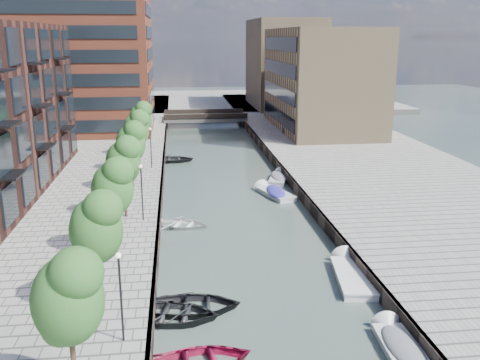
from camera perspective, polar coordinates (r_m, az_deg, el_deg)
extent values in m
plane|color=#38473F|center=(55.22, -1.86, 0.50)|extent=(300.00, 300.00, 0.00)
cube|color=gray|center=(58.65, 13.90, 1.43)|extent=(20.00, 140.00, 1.00)
cube|color=#332823|center=(54.92, -8.22, 0.81)|extent=(0.25, 140.00, 1.00)
cube|color=#332823|center=(55.94, 4.37, 1.18)|extent=(0.25, 140.00, 1.00)
cube|color=gray|center=(114.13, -4.56, 8.28)|extent=(80.00, 40.00, 1.00)
cube|color=brown|center=(79.25, -16.53, 16.00)|extent=(18.00, 18.00, 30.00)
cube|color=#9A805E|center=(78.25, 8.56, 10.59)|extent=(12.00, 25.00, 14.00)
cube|color=#9A805E|center=(103.44, 4.73, 12.30)|extent=(12.00, 20.00, 16.00)
cube|color=gray|center=(86.30, -3.77, 6.65)|extent=(13.00, 6.00, 0.60)
cube|color=#332823|center=(83.44, -3.66, 6.78)|extent=(13.00, 0.40, 0.80)
cube|color=#332823|center=(88.98, -3.88, 7.29)|extent=(13.00, 0.40, 0.80)
ellipsoid|color=#1E4A1C|center=(19.64, -17.92, -11.51)|extent=(2.50, 2.50, 3.25)
cylinder|color=#382619|center=(27.02, -14.72, -10.12)|extent=(0.20, 0.20, 3.20)
ellipsoid|color=#1E4A1C|center=(26.00, -15.12, -4.67)|extent=(2.50, 2.50, 3.25)
cylinder|color=#382619|center=(33.45, -13.18, -5.05)|extent=(0.20, 0.20, 3.20)
ellipsoid|color=#1E4A1C|center=(32.63, -13.47, -0.55)|extent=(2.50, 2.50, 3.25)
cylinder|color=#382619|center=(40.06, -12.16, -1.63)|extent=(0.20, 0.20, 3.20)
ellipsoid|color=#1E4A1C|center=(39.38, -12.38, 2.17)|extent=(2.50, 2.50, 3.25)
cylinder|color=#382619|center=(46.79, -11.43, 0.82)|extent=(0.20, 0.20, 3.20)
ellipsoid|color=#1E4A1C|center=(46.21, -11.61, 4.09)|extent=(2.50, 2.50, 3.25)
cylinder|color=#382619|center=(53.59, -10.89, 2.64)|extent=(0.20, 0.20, 3.20)
ellipsoid|color=#1E4A1C|center=(53.09, -11.04, 5.52)|extent=(2.50, 2.50, 3.25)
cylinder|color=#382619|center=(60.44, -10.47, 4.06)|extent=(0.20, 0.20, 3.20)
ellipsoid|color=#1E4A1C|center=(59.99, -10.59, 6.61)|extent=(2.50, 2.50, 3.25)
cylinder|color=black|center=(24.01, -12.58, -12.25)|extent=(0.10, 0.10, 4.00)
sphere|color=#FFF2CC|center=(23.17, -12.86, -7.84)|extent=(0.24, 0.24, 0.24)
cylinder|color=black|center=(38.89, -10.41, -1.43)|extent=(0.10, 0.10, 4.00)
sphere|color=#FFF2CC|center=(38.38, -10.55, 1.44)|extent=(0.24, 0.24, 0.24)
cylinder|color=black|center=(54.41, -9.48, 3.32)|extent=(0.10, 0.10, 4.00)
sphere|color=#FFF2CC|center=(54.05, -9.57, 5.40)|extent=(0.24, 0.24, 0.24)
imported|color=black|center=(28.84, -5.08, -13.75)|extent=(5.24, 3.85, 1.06)
imported|color=black|center=(28.20, -7.49, -14.54)|extent=(5.78, 4.65, 1.06)
imported|color=silver|center=(40.63, -6.41, -5.00)|extent=(5.33, 4.61, 0.93)
imported|color=#222325|center=(61.69, -7.32, 1.94)|extent=(5.27, 3.91, 1.05)
cube|color=silver|center=(26.26, 17.00, -17.44)|extent=(1.85, 4.32, 0.60)
cube|color=silver|center=(26.09, 17.05, -16.84)|extent=(1.93, 4.42, 0.09)
cone|color=silver|center=(27.93, 15.52, -15.10)|extent=(1.61, 0.93, 1.56)
ellipsoid|color=slate|center=(26.06, 17.06, -16.75)|extent=(1.73, 3.95, 0.51)
cube|color=silver|center=(32.47, 11.97, -10.47)|extent=(2.56, 5.27, 0.72)
cube|color=silver|center=(32.31, 12.01, -9.85)|extent=(2.66, 5.39, 0.11)
cone|color=silver|center=(34.71, 11.21, -8.60)|extent=(1.99, 1.24, 1.87)
cube|color=#B7B7B5|center=(48.10, 3.82, -1.68)|extent=(3.06, 4.76, 0.63)
cube|color=#B7B7B5|center=(48.00, 3.83, -1.29)|extent=(3.16, 4.88, 0.10)
cone|color=#B7B7B5|center=(49.94, 2.53, -0.97)|extent=(1.85, 1.38, 1.65)
ellipsoid|color=navy|center=(47.99, 3.83, -1.23)|extent=(2.84, 4.36, 0.54)
cube|color=silver|center=(53.28, 4.13, -0.02)|extent=(2.72, 4.38, 0.58)
cube|color=silver|center=(53.20, 4.14, 0.30)|extent=(2.81, 4.49, 0.09)
cone|color=silver|center=(55.24, 4.40, 0.57)|extent=(1.69, 1.24, 1.52)
ellipsoid|color=slate|center=(53.19, 4.14, 0.35)|extent=(2.52, 4.01, 0.50)
imported|color=gray|center=(72.83, 5.51, 5.37)|extent=(2.29, 4.35, 1.41)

